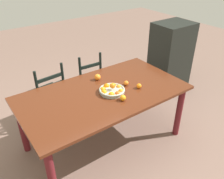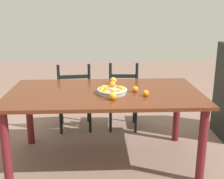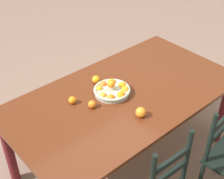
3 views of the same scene
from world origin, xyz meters
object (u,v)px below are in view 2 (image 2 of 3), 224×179
(orange_loose_1, at_px, (146,93))
(orange_loose_3, at_px, (113,81))
(orange_loose_2, at_px, (135,89))
(chair_by_cabinet, at_px, (75,98))
(chair_near_window, at_px, (123,98))
(orange_loose_0, at_px, (113,96))
(dining_table, at_px, (104,101))
(fruit_bowl, at_px, (112,90))

(orange_loose_1, height_order, orange_loose_3, orange_loose_3)
(orange_loose_2, bearing_deg, orange_loose_3, 122.70)
(chair_by_cabinet, relative_size, orange_loose_1, 15.11)
(chair_near_window, xyz_separation_m, orange_loose_2, (0.05, -0.88, 0.38))
(chair_near_window, xyz_separation_m, chair_by_cabinet, (-0.65, 0.02, 0.01))
(orange_loose_2, bearing_deg, orange_loose_1, -59.82)
(orange_loose_1, height_order, orange_loose_2, orange_loose_2)
(chair_by_cabinet, height_order, orange_loose_1, chair_by_cabinet)
(chair_near_window, height_order, orange_loose_2, chair_near_window)
(orange_loose_1, xyz_separation_m, orange_loose_2, (-0.08, 0.14, 0.00))
(orange_loose_0, bearing_deg, orange_loose_3, 87.14)
(chair_by_cabinet, relative_size, orange_loose_3, 11.69)
(dining_table, height_order, orange_loose_2, orange_loose_2)
(orange_loose_1, xyz_separation_m, orange_loose_3, (-0.29, 0.47, 0.01))
(orange_loose_0, relative_size, orange_loose_2, 1.08)
(orange_loose_2, bearing_deg, orange_loose_0, -134.27)
(chair_by_cabinet, xyz_separation_m, orange_loose_0, (0.46, -1.14, 0.37))
(chair_by_cabinet, height_order, orange_loose_0, chair_by_cabinet)
(chair_by_cabinet, bearing_deg, orange_loose_1, 121.02)
(orange_loose_1, relative_size, orange_loose_2, 0.98)
(fruit_bowl, xyz_separation_m, orange_loose_2, (0.24, 0.03, 0.00))
(fruit_bowl, relative_size, orange_loose_0, 4.52)
(chair_by_cabinet, bearing_deg, orange_loose_2, 121.98)
(orange_loose_3, bearing_deg, orange_loose_0, -92.86)
(fruit_bowl, relative_size, orange_loose_1, 4.98)
(dining_table, relative_size, fruit_bowl, 6.45)
(fruit_bowl, height_order, orange_loose_0, fruit_bowl)
(dining_table, relative_size, chair_by_cabinet, 2.13)
(chair_by_cabinet, height_order, orange_loose_3, chair_by_cabinet)
(chair_by_cabinet, distance_m, orange_loose_2, 1.20)
(chair_by_cabinet, distance_m, orange_loose_3, 0.84)
(dining_table, relative_size, orange_loose_1, 32.12)
(orange_loose_2, xyz_separation_m, orange_loose_3, (-0.21, 0.32, 0.01))
(fruit_bowl, distance_m, orange_loose_3, 0.36)
(orange_loose_0, distance_m, orange_loose_2, 0.34)
(orange_loose_2, distance_m, orange_loose_3, 0.38)
(chair_by_cabinet, bearing_deg, fruit_bowl, 110.30)
(fruit_bowl, bearing_deg, orange_loose_3, 84.85)
(orange_loose_1, bearing_deg, orange_loose_0, -162.97)
(orange_loose_0, distance_m, orange_loose_1, 0.33)
(fruit_bowl, height_order, orange_loose_1, fruit_bowl)
(orange_loose_0, relative_size, orange_loose_1, 1.10)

